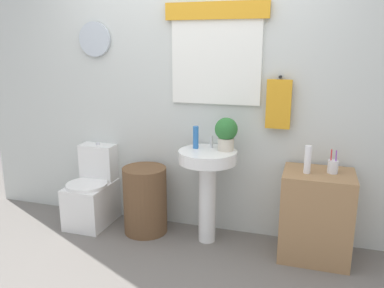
% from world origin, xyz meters
% --- Properties ---
extents(back_wall, '(4.40, 0.18, 2.60)m').
position_xyz_m(back_wall, '(0.00, 1.15, 1.31)').
color(back_wall, silver).
rests_on(back_wall, ground_plane).
extents(toilet, '(0.38, 0.51, 0.76)m').
position_xyz_m(toilet, '(-0.94, 0.88, 0.29)').
color(toilet, white).
rests_on(toilet, ground_plane).
extents(laundry_hamper, '(0.39, 0.39, 0.61)m').
position_xyz_m(laundry_hamper, '(-0.38, 0.85, 0.31)').
color(laundry_hamper, brown).
rests_on(laundry_hamper, ground_plane).
extents(pedestal_sink, '(0.49, 0.49, 0.82)m').
position_xyz_m(pedestal_sink, '(0.20, 0.85, 0.60)').
color(pedestal_sink, white).
rests_on(pedestal_sink, ground_plane).
extents(faucet, '(0.03, 0.03, 0.10)m').
position_xyz_m(faucet, '(0.20, 0.97, 0.87)').
color(faucet, silver).
rests_on(faucet, pedestal_sink).
extents(wooden_cabinet, '(0.54, 0.44, 0.71)m').
position_xyz_m(wooden_cabinet, '(1.10, 0.85, 0.36)').
color(wooden_cabinet, '#9E754C').
rests_on(wooden_cabinet, ground_plane).
extents(soap_bottle, '(0.05, 0.05, 0.19)m').
position_xyz_m(soap_bottle, '(0.08, 0.90, 0.91)').
color(soap_bottle, '#2D6BB7').
rests_on(soap_bottle, pedestal_sink).
extents(potted_plant, '(0.19, 0.19, 0.28)m').
position_xyz_m(potted_plant, '(0.34, 0.91, 0.97)').
color(potted_plant, beige).
rests_on(potted_plant, pedestal_sink).
extents(lotion_bottle, '(0.05, 0.05, 0.22)m').
position_xyz_m(lotion_bottle, '(1.00, 0.81, 0.82)').
color(lotion_bottle, white).
rests_on(lotion_bottle, wooden_cabinet).
extents(toothbrush_cup, '(0.08, 0.08, 0.19)m').
position_xyz_m(toothbrush_cup, '(1.19, 0.87, 0.77)').
color(toothbrush_cup, silver).
rests_on(toothbrush_cup, wooden_cabinet).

